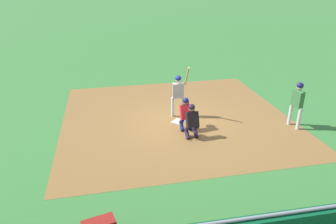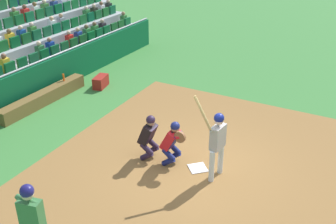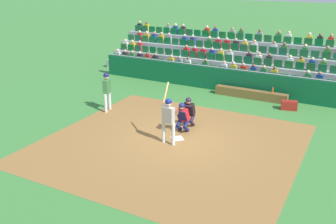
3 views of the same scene
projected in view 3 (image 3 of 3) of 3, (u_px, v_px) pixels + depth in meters
name	position (u px, v px, depth m)	size (l,w,h in m)	color
ground_plane	(177.00, 139.00, 14.40)	(160.00, 160.00, 0.00)	#3B7A37
infield_dirt_patch	(171.00, 144.00, 13.99)	(9.13, 8.74, 0.01)	olive
home_plate_marker	(177.00, 138.00, 14.40)	(0.44, 0.44, 0.02)	white
batter_at_plate	(168.00, 116.00, 13.64)	(0.61, 0.67, 2.23)	silver
catcher_crouching	(182.00, 115.00, 14.77)	(0.46, 0.71, 1.27)	navy
home_plate_umpire	(189.00, 110.00, 15.35)	(0.49, 0.48, 1.30)	#271930
dugout_wall	(237.00, 82.00, 19.77)	(16.71, 0.24, 1.29)	#0C552F
dugout_bench	(251.00, 94.00, 19.03)	(3.69, 0.40, 0.44)	brown
water_bottle_on_bench	(273.00, 90.00, 18.46)	(0.07, 0.07, 0.27)	#DB5517
equipment_duffel_bag	(289.00, 105.00, 17.43)	(0.72, 0.36, 0.42)	maroon
on_deck_batter	(107.00, 88.00, 16.99)	(0.31, 0.60, 1.80)	silver
bleacher_stand	(257.00, 64.00, 22.57)	(19.29, 3.65, 2.79)	#969B9E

